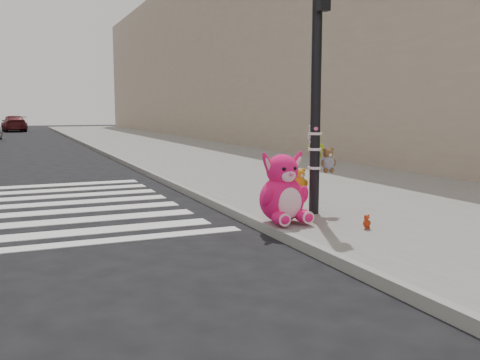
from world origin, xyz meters
name	(u,v)px	position (x,y,z in m)	size (l,w,h in m)	color
ground	(198,271)	(0.00, 0.00, 0.00)	(120.00, 120.00, 0.00)	black
sidewalk_near	(246,164)	(5.00, 10.00, 0.07)	(7.00, 80.00, 0.14)	slate
curb_edge	(139,169)	(1.55, 10.00, 0.07)	(0.12, 80.00, 0.15)	gray
bld_near	(265,48)	(10.50, 20.00, 5.00)	(5.00, 60.00, 10.00)	tan
signal_pole	(316,115)	(2.62, 1.82, 1.74)	(0.70, 0.50, 4.00)	black
pink_bunny	(283,193)	(1.80, 1.36, 0.59)	(0.77, 0.81, 1.09)	#FF156C
red_teddy	(367,222)	(2.69, 0.50, 0.24)	(0.14, 0.10, 0.21)	#AE2E11
car_maroon_near	(14,124)	(-1.61, 43.07, 0.65)	(1.83, 4.49, 1.30)	maroon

